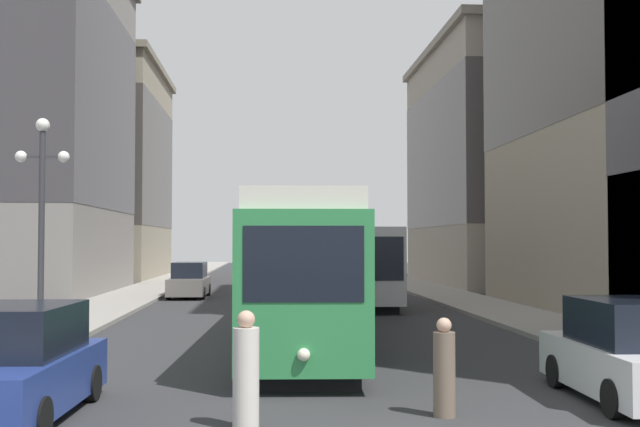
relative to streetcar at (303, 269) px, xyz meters
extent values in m
cube|color=gray|center=(-7.94, 27.52, -2.03)|extent=(3.28, 120.00, 0.15)
cube|color=gray|center=(8.40, 27.52, -2.03)|extent=(3.28, 120.00, 0.15)
cube|color=black|center=(0.00, 0.01, -1.93)|extent=(2.80, 13.86, 0.35)
cube|color=#2D8447|center=(0.00, 0.01, -0.20)|extent=(3.24, 15.08, 3.10)
cube|color=black|center=(0.00, 0.01, 0.50)|extent=(3.25, 14.48, 1.08)
cube|color=silver|center=(0.00, 0.01, 1.57)|extent=(3.02, 14.77, 0.44)
cube|color=black|center=(-0.32, -7.45, 0.34)|extent=(2.21, 0.18, 1.40)
sphere|color=#F2EACC|center=(-0.32, -7.52, -1.30)|extent=(0.24, 0.24, 0.24)
cube|color=black|center=(2.89, 14.40, -1.93)|extent=(2.61, 11.33, 0.35)
cube|color=silver|center=(2.89, 14.40, -0.20)|extent=(3.03, 12.33, 3.10)
cube|color=black|center=(2.89, 14.40, 0.34)|extent=(3.04, 11.84, 1.30)
cube|color=black|center=(3.12, 8.30, 0.11)|extent=(2.31, 0.17, 1.71)
cylinder|color=black|center=(-4.20, -10.30, -1.78)|extent=(0.20, 0.65, 0.64)
cylinder|color=black|center=(-4.09, -7.46, -1.78)|extent=(0.20, 0.65, 0.64)
cube|color=navy|center=(-5.00, -8.84, -1.50)|extent=(1.97, 4.65, 0.84)
cube|color=black|center=(-4.99, -8.73, -0.68)|extent=(1.68, 2.58, 0.80)
cylinder|color=black|center=(-5.88, 17.50, -1.78)|extent=(0.19, 0.64, 0.64)
cylinder|color=black|center=(-5.83, 20.37, -1.78)|extent=(0.19, 0.64, 0.64)
cylinder|color=black|center=(-4.17, 17.47, -1.78)|extent=(0.19, 0.64, 0.64)
cylinder|color=black|center=(-4.12, 20.34, -1.78)|extent=(0.19, 0.64, 0.64)
cube|color=slate|center=(-5.00, 18.92, -1.50)|extent=(1.88, 4.65, 0.84)
cube|color=black|center=(-5.00, 19.04, -0.68)|extent=(1.63, 2.57, 0.80)
cylinder|color=black|center=(4.63, -6.73, -1.78)|extent=(0.19, 0.64, 0.64)
cylinder|color=black|center=(4.57, -9.42, -1.78)|extent=(0.19, 0.64, 0.64)
cube|color=silver|center=(5.45, -8.10, -1.50)|extent=(1.90, 4.39, 0.84)
cube|color=black|center=(5.45, -8.20, -0.68)|extent=(1.64, 2.43, 0.80)
cylinder|color=#6B5B4C|center=(1.90, -9.10, -1.41)|extent=(0.36, 0.36, 1.37)
sphere|color=tan|center=(1.90, -9.10, -0.62)|extent=(0.25, 0.25, 0.25)
cylinder|color=beige|center=(-1.30, -9.77, -1.33)|extent=(0.40, 0.40, 1.54)
sphere|color=tan|center=(-1.30, -9.77, -0.44)|extent=(0.27, 0.27, 0.27)
cylinder|color=#333338|center=(-6.90, -0.82, 0.86)|extent=(0.16, 0.16, 5.61)
sphere|color=white|center=(-6.90, -0.82, 3.82)|extent=(0.36, 0.36, 0.36)
sphere|color=white|center=(-7.45, -0.82, 2.99)|extent=(0.31, 0.31, 0.31)
sphere|color=white|center=(-6.35, -0.82, 2.99)|extent=(0.31, 0.31, 0.31)
cube|color=#333338|center=(-6.90, -0.82, 2.99)|extent=(1.10, 0.06, 0.06)
cube|color=gray|center=(-16.23, 40.72, 6.03)|extent=(13.30, 16.65, 16.26)
cube|color=#494440|center=(-16.23, 40.72, 6.84)|extent=(13.34, 16.69, 9.76)
cube|color=gray|center=(-16.23, 40.72, 14.41)|extent=(13.90, 17.25, 0.50)
cube|color=gray|center=(-14.66, 21.42, 7.14)|extent=(10.16, 15.83, 18.47)
cube|color=#423F43|center=(-14.66, 21.42, 8.06)|extent=(10.20, 15.87, 11.08)
cube|color=#A89E8E|center=(17.86, 30.19, 5.69)|extent=(15.65, 18.41, 15.58)
cube|color=#544F4E|center=(17.86, 30.19, 6.47)|extent=(15.69, 18.45, 9.35)
cube|color=gray|center=(17.86, 30.19, 13.73)|extent=(16.25, 19.01, 0.50)
camera|label=1|loc=(-0.98, -21.77, 0.73)|focal=44.03mm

